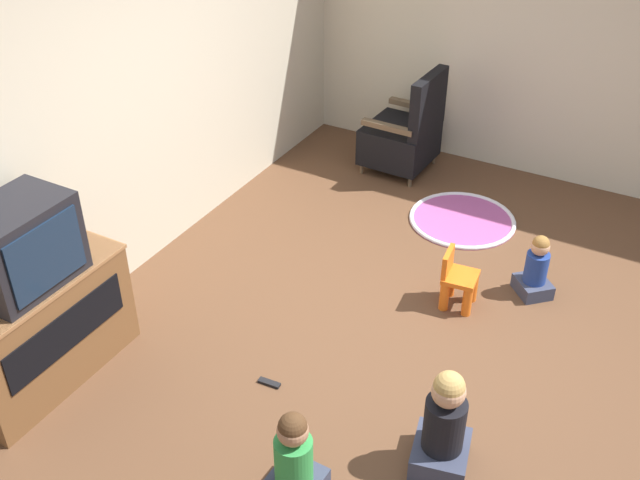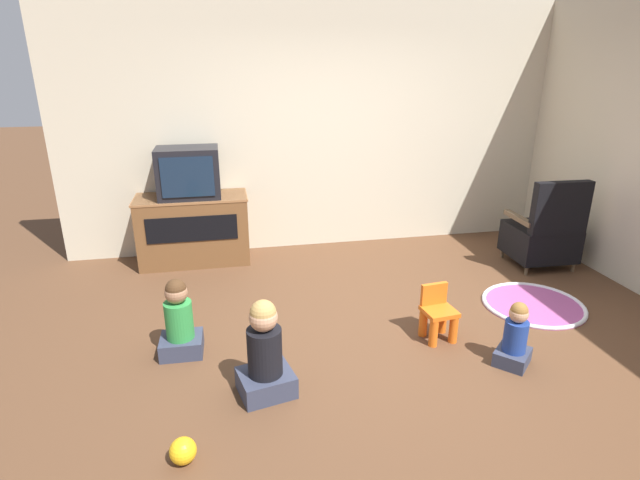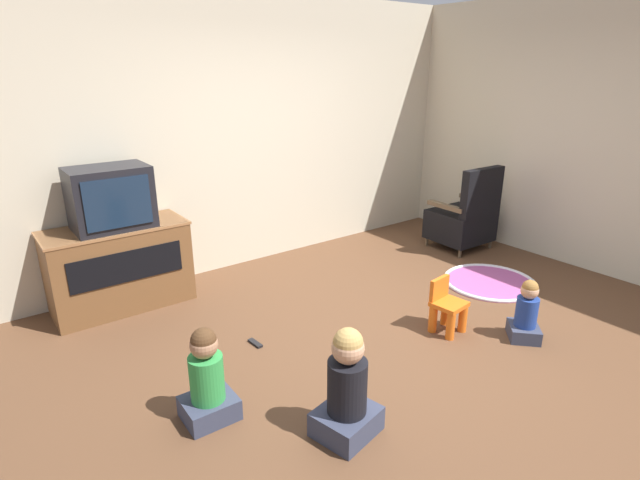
{
  "view_description": "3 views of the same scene",
  "coord_description": "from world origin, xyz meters",
  "px_view_note": "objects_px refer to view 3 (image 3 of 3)",
  "views": [
    {
      "loc": [
        -3.86,
        -1.44,
        3.47
      ],
      "look_at": [
        -0.27,
        0.56,
        0.72
      ],
      "focal_mm": 42.0,
      "sensor_mm": 36.0,
      "label": 1
    },
    {
      "loc": [
        -1.22,
        -3.52,
        2.16
      ],
      "look_at": [
        -0.4,
        0.59,
        0.63
      ],
      "focal_mm": 28.0,
      "sensor_mm": 36.0,
      "label": 2
    },
    {
      "loc": [
        -2.62,
        -2.5,
        2.08
      ],
      "look_at": [
        -0.31,
        0.57,
        0.73
      ],
      "focal_mm": 28.0,
      "sensor_mm": 36.0,
      "label": 3
    }
  ],
  "objects_px": {
    "tv_cabinet": "(120,266)",
    "television": "(110,198)",
    "black_armchair": "(464,218)",
    "child_watching_left": "(526,314)",
    "yellow_kid_chair": "(447,309)",
    "remote_control": "(255,343)",
    "child_watching_center": "(347,390)",
    "child_watching_right": "(207,380)"
  },
  "relations": [
    {
      "from": "television",
      "to": "child_watching_center",
      "type": "height_order",
      "value": "television"
    },
    {
      "from": "child_watching_left",
      "to": "child_watching_center",
      "type": "distance_m",
      "value": 1.84
    },
    {
      "from": "remote_control",
      "to": "tv_cabinet",
      "type": "bearing_deg",
      "value": 20.76
    },
    {
      "from": "yellow_kid_chair",
      "to": "remote_control",
      "type": "bearing_deg",
      "value": 144.74
    },
    {
      "from": "tv_cabinet",
      "to": "child_watching_center",
      "type": "xyz_separation_m",
      "value": [
        0.55,
        -2.51,
        -0.09
      ]
    },
    {
      "from": "child_watching_center",
      "to": "remote_control",
      "type": "relative_size",
      "value": 4.58
    },
    {
      "from": "tv_cabinet",
      "to": "remote_control",
      "type": "xyz_separation_m",
      "value": [
        0.61,
        -1.31,
        -0.38
      ]
    },
    {
      "from": "black_armchair",
      "to": "child_watching_left",
      "type": "xyz_separation_m",
      "value": [
        -1.32,
        -1.64,
        -0.15
      ]
    },
    {
      "from": "tv_cabinet",
      "to": "child_watching_left",
      "type": "distance_m",
      "value": 3.48
    },
    {
      "from": "child_watching_right",
      "to": "child_watching_center",
      "type": "bearing_deg",
      "value": -44.58
    },
    {
      "from": "tv_cabinet",
      "to": "television",
      "type": "relative_size",
      "value": 1.86
    },
    {
      "from": "yellow_kid_chair",
      "to": "child_watching_left",
      "type": "distance_m",
      "value": 0.61
    },
    {
      "from": "television",
      "to": "child_watching_center",
      "type": "bearing_deg",
      "value": -77.62
    },
    {
      "from": "black_armchair",
      "to": "child_watching_right",
      "type": "height_order",
      "value": "black_armchair"
    },
    {
      "from": "tv_cabinet",
      "to": "child_watching_right",
      "type": "distance_m",
      "value": 1.9
    },
    {
      "from": "television",
      "to": "child_watching_right",
      "type": "distance_m",
      "value": 2.02
    },
    {
      "from": "black_armchair",
      "to": "child_watching_left",
      "type": "distance_m",
      "value": 2.12
    },
    {
      "from": "tv_cabinet",
      "to": "child_watching_center",
      "type": "bearing_deg",
      "value": -77.73
    },
    {
      "from": "child_watching_left",
      "to": "tv_cabinet",
      "type": "bearing_deg",
      "value": 89.78
    },
    {
      "from": "black_armchair",
      "to": "child_watching_center",
      "type": "distance_m",
      "value": 3.56
    },
    {
      "from": "child_watching_left",
      "to": "child_watching_right",
      "type": "relative_size",
      "value": 0.81
    },
    {
      "from": "remote_control",
      "to": "child_watching_center",
      "type": "bearing_deg",
      "value": 172.67
    },
    {
      "from": "black_armchair",
      "to": "child_watching_right",
      "type": "bearing_deg",
      "value": 17.04
    },
    {
      "from": "black_armchair",
      "to": "child_watching_center",
      "type": "height_order",
      "value": "black_armchair"
    },
    {
      "from": "black_armchair",
      "to": "child_watching_right",
      "type": "relative_size",
      "value": 1.6
    },
    {
      "from": "tv_cabinet",
      "to": "child_watching_left",
      "type": "bearing_deg",
      "value": -46.65
    },
    {
      "from": "yellow_kid_chair",
      "to": "remote_control",
      "type": "distance_m",
      "value": 1.58
    },
    {
      "from": "black_armchair",
      "to": "child_watching_center",
      "type": "xyz_separation_m",
      "value": [
        -3.16,
        -1.63,
        -0.06
      ]
    },
    {
      "from": "tv_cabinet",
      "to": "child_watching_left",
      "type": "height_order",
      "value": "tv_cabinet"
    },
    {
      "from": "television",
      "to": "child_watching_right",
      "type": "bearing_deg",
      "value": -91.47
    },
    {
      "from": "black_armchair",
      "to": "child_watching_left",
      "type": "bearing_deg",
      "value": 53.19
    },
    {
      "from": "tv_cabinet",
      "to": "yellow_kid_chair",
      "type": "xyz_separation_m",
      "value": [
        1.98,
        -2.07,
        -0.19
      ]
    },
    {
      "from": "tv_cabinet",
      "to": "television",
      "type": "height_order",
      "value": "television"
    },
    {
      "from": "black_armchair",
      "to": "remote_control",
      "type": "distance_m",
      "value": 3.15
    },
    {
      "from": "tv_cabinet",
      "to": "yellow_kid_chair",
      "type": "relative_size",
      "value": 2.68
    },
    {
      "from": "television",
      "to": "tv_cabinet",
      "type": "bearing_deg",
      "value": 90.0
    },
    {
      "from": "yellow_kid_chair",
      "to": "remote_control",
      "type": "height_order",
      "value": "yellow_kid_chair"
    },
    {
      "from": "black_armchair",
      "to": "child_watching_center",
      "type": "relative_size",
      "value": 1.43
    },
    {
      "from": "black_armchair",
      "to": "remote_control",
      "type": "relative_size",
      "value": 6.55
    },
    {
      "from": "child_watching_left",
      "to": "remote_control",
      "type": "bearing_deg",
      "value": 102.04
    },
    {
      "from": "yellow_kid_chair",
      "to": "child_watching_center",
      "type": "xyz_separation_m",
      "value": [
        -1.44,
        -0.44,
        0.1
      ]
    },
    {
      "from": "yellow_kid_chair",
      "to": "child_watching_left",
      "type": "bearing_deg",
      "value": -55.04
    }
  ]
}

